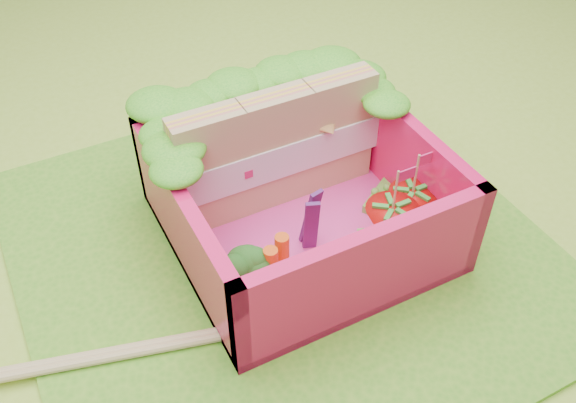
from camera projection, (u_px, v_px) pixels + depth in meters
The scene contains 13 objects.
ground at pixel (281, 250), 3.38m from camera, with size 14.00×14.00×0.00m, color #9BC136.
placemat at pixel (281, 248), 3.37m from camera, with size 2.60×2.60×0.03m, color #55A525.
bento_floor at pixel (299, 228), 3.42m from camera, with size 1.30×1.30×0.05m, color #EF3C9C.
bento_box at pixel (300, 194), 3.25m from camera, with size 1.30×1.30×0.55m.
lettuce_ruffle at pixel (259, 93), 3.32m from camera, with size 1.43×0.77×0.11m.
sandwich_stack at pixel (277, 149), 3.35m from camera, with size 1.20×0.18×0.66m.
broccoli at pixel (248, 266), 2.96m from camera, with size 0.34×0.34×0.24m.
carrot_sticks at pixel (277, 263), 3.03m from camera, with size 0.16×0.13×0.27m.
purple_wedges at pixel (311, 221), 3.15m from camera, with size 0.10×0.10×0.38m.
strawberry_left at pixel (390, 227), 3.19m from camera, with size 0.27×0.27×0.51m.
strawberry_right at pixel (410, 209), 3.31m from camera, with size 0.24×0.24×0.48m.
snap_peas at pixel (386, 223), 3.38m from camera, with size 0.55×0.63×0.05m.
chopsticks at pixel (92, 358), 2.83m from camera, with size 2.05×0.58×0.05m.
Camera 1 is at (-1.03, -2.06, 2.49)m, focal length 40.00 mm.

